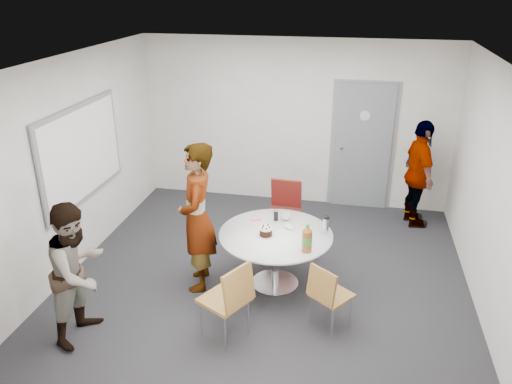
% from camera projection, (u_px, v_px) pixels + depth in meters
% --- Properties ---
extents(floor, '(5.00, 5.00, 0.00)m').
position_uv_depth(floor, '(266.00, 278.00, 6.37)').
color(floor, black).
rests_on(floor, ground).
extents(ceiling, '(5.00, 5.00, 0.00)m').
position_uv_depth(ceiling, '(268.00, 63.00, 5.29)').
color(ceiling, silver).
rests_on(ceiling, wall_back).
extents(wall_back, '(5.00, 0.00, 5.00)m').
position_uv_depth(wall_back, '(295.00, 123.00, 8.08)').
color(wall_back, beige).
rests_on(wall_back, floor).
extents(wall_left, '(0.00, 5.00, 5.00)m').
position_uv_depth(wall_left, '(73.00, 165.00, 6.29)').
color(wall_left, beige).
rests_on(wall_left, floor).
extents(wall_right, '(0.00, 5.00, 5.00)m').
position_uv_depth(wall_right, '(495.00, 198.00, 5.37)').
color(wall_right, beige).
rests_on(wall_right, floor).
extents(wall_front, '(5.00, 0.00, 5.00)m').
position_uv_depth(wall_front, '(204.00, 308.00, 3.59)').
color(wall_front, beige).
rests_on(wall_front, floor).
extents(door, '(1.02, 0.17, 2.12)m').
position_uv_depth(door, '(362.00, 147.00, 7.99)').
color(door, slate).
rests_on(door, wall_back).
extents(whiteboard, '(0.04, 1.90, 1.25)m').
position_uv_depth(whiteboard, '(82.00, 153.00, 6.43)').
color(whiteboard, gray).
rests_on(whiteboard, wall_left).
extents(table, '(1.37, 1.37, 1.05)m').
position_uv_depth(table, '(278.00, 241.00, 5.99)').
color(table, white).
rests_on(table, floor).
extents(chair_near_left, '(0.62, 0.60, 0.91)m').
position_uv_depth(chair_near_left, '(230.00, 296.00, 5.08)').
color(chair_near_left, brown).
rests_on(chair_near_left, floor).
extents(chair_near_right, '(0.53, 0.54, 0.78)m').
position_uv_depth(chair_near_right, '(327.00, 292.00, 5.28)').
color(chair_near_right, brown).
rests_on(chair_near_right, floor).
extents(chair_far, '(0.47, 0.51, 0.94)m').
position_uv_depth(chair_far, '(284.00, 206.00, 6.98)').
color(chair_far, maroon).
rests_on(chair_far, floor).
extents(person_main, '(0.59, 0.76, 1.84)m').
position_uv_depth(person_main, '(197.00, 218.00, 5.89)').
color(person_main, '#A5C6EA').
rests_on(person_main, floor).
extents(person_left, '(0.68, 0.82, 1.53)m').
position_uv_depth(person_left, '(78.00, 271.00, 5.10)').
color(person_left, white).
rests_on(person_left, floor).
extents(person_right, '(0.62, 1.03, 1.65)m').
position_uv_depth(person_right, '(419.00, 174.00, 7.44)').
color(person_right, black).
rests_on(person_right, floor).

